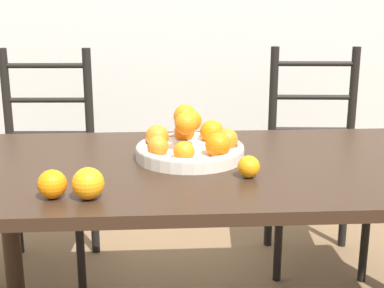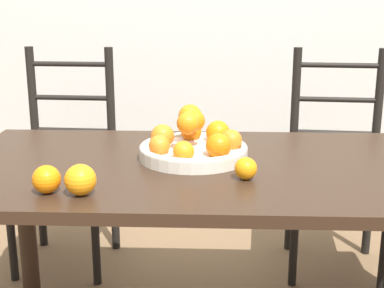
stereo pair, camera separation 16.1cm
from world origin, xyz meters
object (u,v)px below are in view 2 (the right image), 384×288
at_px(chair_left, 66,167).
at_px(chair_right, 336,171).
at_px(orange_loose_0, 47,179).
at_px(orange_loose_2, 80,180).
at_px(orange_loose_1, 246,168).
at_px(fruit_bowl, 194,145).

height_order(chair_left, chair_right, same).
distance_m(orange_loose_0, chair_right, 1.47).
height_order(orange_loose_2, chair_left, chair_left).
xyz_separation_m(chair_left, chair_right, (1.25, -0.00, 0.00)).
bearing_deg(orange_loose_1, chair_right, 62.27).
height_order(orange_loose_0, chair_left, chair_left).
relative_size(fruit_bowl, orange_loose_1, 5.41).
bearing_deg(orange_loose_2, orange_loose_0, 172.96).
bearing_deg(chair_left, orange_loose_1, -45.91).
bearing_deg(orange_loose_1, orange_loose_2, -161.57).
bearing_deg(orange_loose_0, chair_right, 45.71).
relative_size(orange_loose_0, orange_loose_1, 1.17).
bearing_deg(orange_loose_2, fruit_bowl, 51.22).
distance_m(orange_loose_0, orange_loose_2, 0.09).
xyz_separation_m(fruit_bowl, orange_loose_0, (-0.38, -0.34, -0.01)).
xyz_separation_m(fruit_bowl, chair_left, (-0.62, 0.69, -0.30)).
xyz_separation_m(orange_loose_1, chair_right, (0.47, 0.89, -0.29)).
xyz_separation_m(orange_loose_0, orange_loose_2, (0.09, -0.01, 0.00)).
relative_size(orange_loose_1, chair_right, 0.06).
relative_size(chair_left, chair_right, 1.00).
distance_m(orange_loose_2, chair_right, 1.41).
xyz_separation_m(orange_loose_0, orange_loose_1, (0.53, 0.14, -0.01)).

